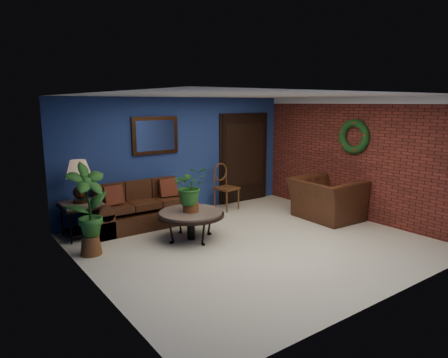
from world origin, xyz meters
TOP-DOWN VIEW (x-y plane):
  - floor at (0.00, 0.00)m, footprint 5.50×5.50m
  - wall_back at (0.00, 2.50)m, footprint 5.50×0.04m
  - wall_left at (-2.75, 0.00)m, footprint 0.04×5.00m
  - wall_right_brick at (2.75, 0.00)m, footprint 0.04×5.00m
  - ceiling at (0.00, 0.00)m, footprint 5.50×5.00m
  - crown_molding at (2.72, 0.00)m, footprint 0.03×5.00m
  - wall_mirror at (-0.60, 2.46)m, footprint 1.02×0.06m
  - closet_door at (1.75, 2.47)m, footprint 1.44×0.06m
  - wreath at (2.69, 0.05)m, footprint 0.16×0.72m
  - sofa at (-1.16, 2.07)m, footprint 1.95×0.84m
  - coffee_table at (-0.78, 0.80)m, footprint 1.18×1.18m
  - end_table at (-2.30, 2.05)m, footprint 0.70×0.70m
  - table_lamp at (-2.30, 2.05)m, footprint 0.44×0.44m
  - side_chair at (0.91, 2.13)m, footprint 0.51×0.51m
  - armchair at (2.15, 0.24)m, footprint 1.19×1.35m
  - coffee_plant at (-0.78, 0.80)m, footprint 0.74×0.70m
  - floor_plant at (2.35, 0.91)m, footprint 0.39×0.34m
  - tall_plant at (-2.45, 1.11)m, footprint 0.72×0.56m

SIDE VIEW (x-z plane):
  - floor at x=0.00m, z-range 0.00..0.00m
  - sofa at x=-1.16m, z-range -0.15..0.73m
  - floor_plant at x=2.35m, z-range 0.01..0.79m
  - armchair at x=2.15m, z-range 0.00..0.84m
  - coffee_table at x=-0.78m, z-range 0.19..0.70m
  - end_table at x=-2.30m, z-range 0.17..0.81m
  - side_chair at x=0.91m, z-range 0.07..1.11m
  - tall_plant at x=-2.45m, z-range 0.06..1.54m
  - coffee_plant at x=-0.78m, z-range 0.55..1.34m
  - closet_door at x=1.75m, z-range -0.04..2.14m
  - table_lamp at x=-2.30m, z-range 0.75..1.48m
  - wall_back at x=0.00m, z-range 0.00..2.50m
  - wall_left at x=-2.75m, z-range 0.00..2.50m
  - wall_right_brick at x=2.75m, z-range 0.00..2.50m
  - wreath at x=2.69m, z-range 1.34..2.06m
  - wall_mirror at x=-0.60m, z-range 1.33..2.10m
  - crown_molding at x=2.72m, z-range 2.36..2.50m
  - ceiling at x=0.00m, z-range 2.49..2.51m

